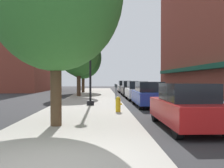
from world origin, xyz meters
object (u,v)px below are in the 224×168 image
object	(u,v)px
car_black	(130,89)
tree_near	(83,58)
parking_meter_far	(116,90)
car_silver	(124,87)
lamppost	(90,58)
car_white	(137,91)
car_red	(186,107)
fire_hydrant	(118,104)
parking_meter_near	(115,90)
car_blue	(149,95)
tree_mid	(79,53)

from	to	relation	value
car_black	tree_near	bearing A→B (deg)	131.15
parking_meter_far	car_silver	bearing A→B (deg)	82.59
lamppost	car_white	world-z (taller)	lamppost
car_red	car_white	distance (m)	12.98
car_white	car_black	world-z (taller)	same
lamppost	car_silver	bearing A→B (deg)	78.11
fire_hydrant	parking_meter_near	world-z (taller)	parking_meter_near
car_red	car_blue	world-z (taller)	same
parking_meter_far	lamppost	bearing A→B (deg)	-120.25
tree_near	tree_mid	world-z (taller)	tree_near
parking_meter_near	car_black	distance (m)	6.78
parking_meter_far	car_black	distance (m)	8.31
lamppost	fire_hydrant	bearing A→B (deg)	-64.63
parking_meter_near	tree_mid	distance (m)	6.67
car_black	parking_meter_near	bearing A→B (deg)	-107.89
car_red	car_silver	bearing A→B (deg)	90.17
fire_hydrant	parking_meter_far	xyz separation A→B (m)	(0.28, 6.64, 0.43)
tree_near	car_red	size ratio (longest dim) A/B	1.76
car_blue	car_white	bearing A→B (deg)	89.61
lamppost	parking_meter_near	distance (m)	5.64
tree_near	car_silver	size ratio (longest dim) A/B	1.76
fire_hydrant	tree_mid	size ratio (longest dim) A/B	0.12
parking_meter_far	tree_near	distance (m)	15.30
lamppost	car_blue	world-z (taller)	lamppost
car_red	car_black	xyz separation A→B (m)	(0.00, 18.71, 0.00)
car_red	car_blue	size ratio (longest dim) A/B	1.00
fire_hydrant	parking_meter_near	bearing A→B (deg)	88.08
car_silver	parking_meter_far	bearing A→B (deg)	-96.02
car_silver	car_black	bearing A→B (deg)	-88.61
fire_hydrant	tree_near	bearing A→B (deg)	99.41
car_black	fire_hydrant	bearing A→B (deg)	-99.79
lamppost	car_red	world-z (taller)	lamppost
lamppost	car_white	size ratio (longest dim) A/B	1.37
car_red	tree_near	bearing A→B (deg)	103.03
car_black	car_silver	size ratio (longest dim) A/B	1.00
fire_hydrant	car_black	world-z (taller)	car_black
car_blue	lamppost	bearing A→B (deg)	177.76
tree_near	car_white	world-z (taller)	tree_near
car_white	tree_mid	bearing A→B (deg)	147.76
parking_meter_far	car_silver	distance (m)	15.12
car_white	car_black	distance (m)	5.73
car_black	car_silver	world-z (taller)	same
parking_meter_far	car_silver	world-z (taller)	car_silver
car_blue	car_red	bearing A→B (deg)	-90.39
fire_hydrant	tree_near	size ratio (longest dim) A/B	0.10
car_red	car_black	distance (m)	18.71
tree_mid	lamppost	bearing A→B (deg)	-79.84
lamppost	fire_hydrant	world-z (taller)	lamppost
parking_meter_far	car_white	size ratio (longest dim) A/B	0.30
tree_near	tree_mid	distance (m)	8.37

